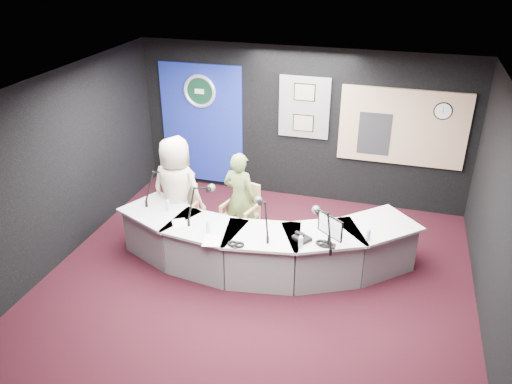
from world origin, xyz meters
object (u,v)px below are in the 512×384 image
(armchair_left, at_px, (178,212))
(armchair_right, at_px, (240,217))
(person_man, at_px, (177,191))
(person_woman, at_px, (240,198))
(broadcast_desk, at_px, (261,244))

(armchair_left, relative_size, armchair_right, 1.21)
(armchair_left, bearing_deg, person_man, 0.00)
(person_man, distance_m, person_woman, 0.99)
(person_man, xyz_separation_m, person_woman, (0.94, 0.26, -0.12))
(armchair_right, bearing_deg, armchair_left, -148.89)
(armchair_right, bearing_deg, broadcast_desk, -33.83)
(armchair_right, relative_size, person_man, 0.48)
(armchair_left, height_order, armchair_right, armchair_left)
(broadcast_desk, xyz_separation_m, person_woman, (-0.52, 0.61, 0.39))
(broadcast_desk, relative_size, armchair_left, 4.38)
(person_woman, bearing_deg, broadcast_desk, 142.22)
(broadcast_desk, distance_m, armchair_left, 1.51)
(armchair_right, relative_size, person_woman, 0.56)
(broadcast_desk, height_order, armchair_right, armchair_right)
(broadcast_desk, relative_size, person_woman, 2.94)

